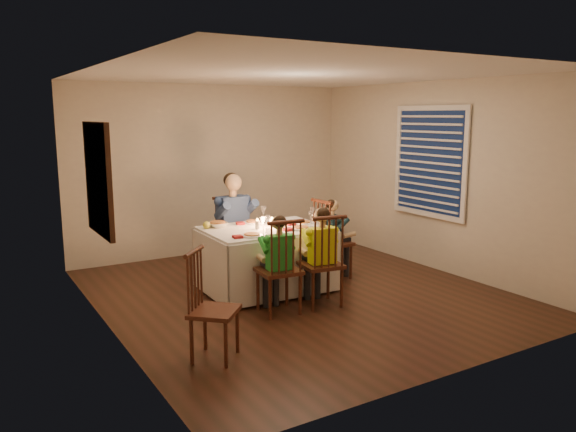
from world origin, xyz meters
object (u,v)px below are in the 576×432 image
dining_table (266,246)px  chair_near_right (321,305)px  adult (235,275)px  child_yellow (321,305)px  child_teal (332,277)px  chair_end (332,277)px  serving_bowl (218,225)px  chair_adult (235,275)px  chair_near_left (279,312)px  chair_extra (216,358)px  child_green (279,312)px

dining_table → chair_near_right: size_ratio=1.43×
adult → child_yellow: size_ratio=1.22×
dining_table → child_teal: 1.16m
chair_end → serving_bowl: size_ratio=4.48×
chair_adult → adult: size_ratio=0.77×
chair_near_left → chair_near_right: (0.53, -0.03, 0.00)m
chair_adult → chair_end: (1.05, -0.80, 0.00)m
chair_extra → serving_bowl: (0.87, 1.86, 0.81)m
chair_near_left → adult: bearing=-93.0°
dining_table → child_green: 1.00m
chair_end → chair_extra: (-2.37, -1.51, 0.00)m
chair_near_right → chair_extra: 1.76m
chair_adult → child_green: (-0.23, -1.59, 0.00)m
chair_adult → chair_near_left: 1.60m
adult → child_teal: (1.05, -0.80, 0.00)m
chair_near_right → adult: adult is taller
dining_table → child_green: bearing=-107.9°
chair_adult → adult: 0.00m
chair_end → adult: adult is taller
dining_table → chair_near_left: (-0.27, -0.78, -0.56)m
chair_adult → chair_extra: 2.66m
chair_extra → child_yellow: size_ratio=0.87×
chair_near_right → child_yellow: (-0.00, 0.00, 0.00)m
chair_adult → chair_near_left: same height
chair_near_left → child_yellow: size_ratio=0.94×
serving_bowl → chair_end: bearing=-12.9°
chair_end → child_green: bearing=118.5°
chair_near_right → child_teal: (0.75, 0.82, 0.00)m
dining_table → adult: 0.98m
chair_end → child_teal: bearing=-0.0°
chair_end → adult: (-1.05, 0.80, 0.00)m
chair_near_left → chair_end: bearing=-143.2°
chair_adult → child_yellow: 1.65m
chair_near_left → chair_adult: bearing=-93.0°
child_yellow → child_green: bearing=4.8°
child_teal → child_green: bearing=118.5°
dining_table → chair_near_right: bearing=-70.8°
child_yellow → child_teal: bearing=-124.0°
adult → child_teal: size_ratio=1.31×
chair_adult → child_green: bearing=-103.8°
child_yellow → adult: bearing=-71.0°
child_green → child_teal: 1.51m
chair_extra → child_teal: (2.37, 1.51, 0.00)m
dining_table → serving_bowl: bearing=145.7°
chair_end → chair_extra: size_ratio=1.08×
child_teal → dining_table: bearing=87.4°
dining_table → chair_adult: size_ratio=1.43×
chair_end → chair_extra: bearing=119.6°
chair_near_left → chair_extra: chair_near_left is taller
chair_adult → chair_extra: chair_adult is taller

